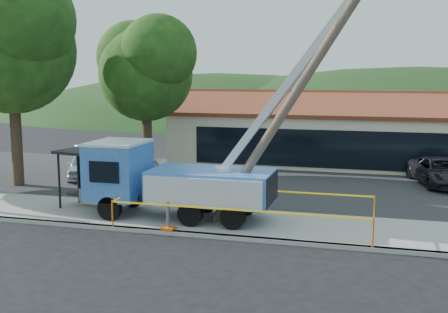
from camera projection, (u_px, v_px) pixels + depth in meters
name	position (u px, v px, depth m)	size (l,w,h in m)	color
ground	(190.00, 256.00, 18.00)	(120.00, 120.00, 0.00)	black
curb	(209.00, 236.00, 19.99)	(60.00, 0.25, 0.15)	#A4A299
sidewalk	(223.00, 222.00, 21.80)	(60.00, 4.00, 0.15)	#A4A299
parking_lot	(264.00, 183.00, 29.43)	(60.00, 12.00, 0.10)	#28282B
strip_mall	(351.00, 134.00, 35.70)	(22.50, 8.53, 4.67)	beige
tree_west_near	(11.00, 37.00, 27.64)	(7.56, 6.72, 10.80)	#332316
tree_lot	(146.00, 65.00, 31.29)	(6.30, 5.60, 8.94)	#332316
hill_west	(217.00, 116.00, 74.35)	(78.40, 56.00, 28.00)	#1B3212
hill_center	(415.00, 120.00, 67.78)	(89.60, 64.00, 32.00)	#1B3212
utility_truck	(176.00, 177.00, 22.02)	(11.57, 3.97, 10.00)	black
leaning_pole	(303.00, 82.00, 20.04)	(6.31, 1.93, 9.93)	brown
bus_shelter	(91.00, 166.00, 23.61)	(2.81, 2.06, 2.45)	black
caution_tape	(246.00, 205.00, 21.18)	(9.43, 3.47, 1.00)	#D6560B
car_silver	(85.00, 179.00, 30.80)	(1.64, 4.07, 1.39)	#B0B4B8
car_white	(119.00, 172.00, 32.92)	(2.11, 5.19, 1.51)	white
car_dark	(440.00, 187.00, 28.76)	(2.28, 4.94, 1.37)	black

